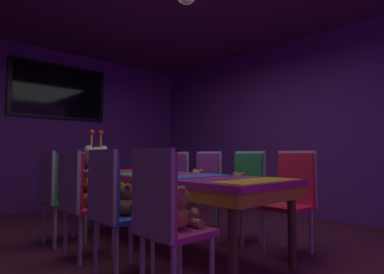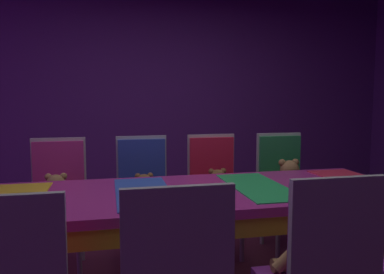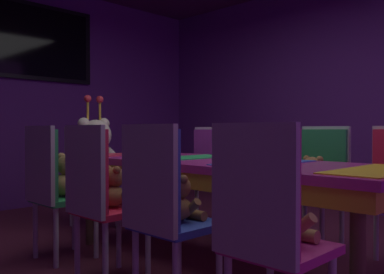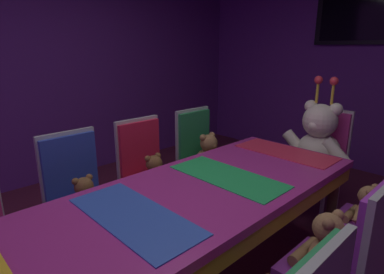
{
  "view_description": "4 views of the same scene",
  "coord_description": "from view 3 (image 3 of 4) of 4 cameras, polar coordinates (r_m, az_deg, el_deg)",
  "views": [
    {
      "loc": [
        -2.07,
        -2.55,
        0.95
      ],
      "look_at": [
        0.22,
        -0.07,
        1.13
      ],
      "focal_mm": 29.9,
      "sensor_mm": 36.0,
      "label": 1
    },
    {
      "loc": [
        2.18,
        -0.55,
        1.29
      ],
      "look_at": [
        -0.0,
        -0.06,
        1.06
      ],
      "focal_mm": 35.49,
      "sensor_mm": 36.0,
      "label": 2
    },
    {
      "loc": [
        -2.25,
        -1.93,
        0.96
      ],
      "look_at": [
        -0.02,
        0.29,
        0.9
      ],
      "focal_mm": 39.12,
      "sensor_mm": 36.0,
      "label": 3
    },
    {
      "loc": [
        1.2,
        -1.12,
        1.54
      ],
      "look_at": [
        -0.14,
        0.18,
        1.01
      ],
      "focal_mm": 29.64,
      "sensor_mm": 36.0,
      "label": 4
    }
  ],
  "objects": [
    {
      "name": "teddy_left_0",
      "position": [
        1.89,
        12.3,
        -10.48
      ],
      "size": [
        0.23,
        0.3,
        0.28
      ],
      "color": "#9E7247",
      "rests_on": "chair_left_0"
    },
    {
      "name": "teddy_left_1",
      "position": [
        2.29,
        -1.68,
        -8.72
      ],
      "size": [
        0.21,
        0.27,
        0.26
      ],
      "color": "brown",
      "rests_on": "chair_left_1"
    },
    {
      "name": "teddy_left_3",
      "position": [
        3.27,
        -16.51,
        -5.35
      ],
      "size": [
        0.27,
        0.34,
        0.32
      ],
      "color": "#9E7247",
      "rests_on": "chair_left_3"
    },
    {
      "name": "teddy_right_2",
      "position": [
        3.71,
        7.18,
        -4.7
      ],
      "size": [
        0.25,
        0.32,
        0.31
      ],
      "rotation": [
        0.0,
        0.0,
        3.14
      ],
      "color": "#9E7247",
      "rests_on": "chair_right_2"
    },
    {
      "name": "chair_left_3",
      "position": [
        3.21,
        -18.82,
        -5.51
      ],
      "size": [
        0.42,
        0.41,
        0.98
      ],
      "color": "#268C4C",
      "rests_on": "ground_plane"
    },
    {
      "name": "chair_right_3",
      "position": [
        4.2,
        1.8,
        -3.93
      ],
      "size": [
        0.42,
        0.41,
        0.98
      ],
      "rotation": [
        0.0,
        0.0,
        3.14
      ],
      "color": "purple",
      "rests_on": "ground_plane"
    },
    {
      "name": "chair_right_2",
      "position": [
        3.82,
        8.51,
        -4.43
      ],
      "size": [
        0.42,
        0.41,
        0.98
      ],
      "rotation": [
        0.0,
        0.0,
        3.14
      ],
      "color": "purple",
      "rests_on": "ground_plane"
    },
    {
      "name": "wall_tv",
      "position": [
        5.62,
        -21.17,
        12.13
      ],
      "size": [
        1.64,
        0.06,
        0.95
      ],
      "color": "black"
    },
    {
      "name": "throne_chair",
      "position": [
        4.37,
        -14.06,
        -3.77
      ],
      "size": [
        0.41,
        0.42,
        0.98
      ],
      "rotation": [
        0.0,
        0.0,
        -1.57
      ],
      "color": "#CC338C",
      "rests_on": "ground_plane"
    },
    {
      "name": "teddy_right_1",
      "position": [
        3.37,
        16.0,
        -5.37
      ],
      "size": [
        0.24,
        0.31,
        0.3
      ],
      "rotation": [
        0.0,
        0.0,
        3.14
      ],
      "color": "olive",
      "rests_on": "chair_right_1"
    },
    {
      "name": "teddy_right_3",
      "position": [
        4.1,
        0.44,
        -4.43
      ],
      "size": [
        0.21,
        0.27,
        0.26
      ],
      "rotation": [
        0.0,
        0.0,
        3.14
      ],
      "color": "#9E7247",
      "rests_on": "chair_right_3"
    },
    {
      "name": "chair_left_1",
      "position": [
        2.2,
        -4.4,
        -8.44
      ],
      "size": [
        0.42,
        0.41,
        0.98
      ],
      "color": "#2D47B2",
      "rests_on": "ground_plane"
    },
    {
      "name": "king_teddy_bear",
      "position": [
        4.22,
        -12.9,
        -2.16
      ],
      "size": [
        0.65,
        0.5,
        0.84
      ],
      "rotation": [
        0.0,
        0.0,
        -1.57
      ],
      "color": "silver",
      "rests_on": "throne_chair"
    },
    {
      "name": "banquet_table",
      "position": [
        2.98,
        4.22,
        -4.83
      ],
      "size": [
        0.9,
        2.52,
        0.75
      ],
      "color": "#B22D8C",
      "rests_on": "ground_plane"
    },
    {
      "name": "chair_left_0",
      "position": [
        1.77,
        9.76,
        -10.74
      ],
      "size": [
        0.42,
        0.41,
        0.98
      ],
      "color": "#CC338C",
      "rests_on": "ground_plane"
    },
    {
      "name": "ground_plane",
      "position": [
        3.11,
        4.2,
        -16.9
      ],
      "size": [
        7.9,
        7.9,
        0.0
      ],
      "primitive_type": "plane",
      "color": "#591E33"
    },
    {
      "name": "teddy_left_2",
      "position": [
        2.74,
        -10.47,
        -7.05
      ],
      "size": [
        0.22,
        0.28,
        0.27
      ],
      "color": "brown",
      "rests_on": "chair_left_2"
    },
    {
      "name": "wall_back",
      "position": [
        5.62,
        -21.52,
        5.44
      ],
      "size": [
        5.2,
        0.12,
        2.8
      ],
      "primitive_type": "cube",
      "color": "#59267F",
      "rests_on": "ground_plane"
    },
    {
      "name": "wall_right",
      "position": [
        5.24,
        23.18,
        5.76
      ],
      "size": [
        0.12,
        6.4,
        2.8
      ],
      "primitive_type": "cube",
      "color": "#59267F",
      "rests_on": "ground_plane"
    },
    {
      "name": "chair_left_2",
      "position": [
        2.66,
        -13.01,
        -6.8
      ],
      "size": [
        0.42,
        0.41,
        0.98
      ],
      "color": "red",
      "rests_on": "ground_plane"
    },
    {
      "name": "chair_right_1",
      "position": [
        3.49,
        17.15,
        -4.97
      ],
      "size": [
        0.42,
        0.41,
        0.98
      ],
      "rotation": [
        0.0,
        0.0,
        3.14
      ],
      "color": "#268C4C",
      "rests_on": "ground_plane"
    }
  ]
}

